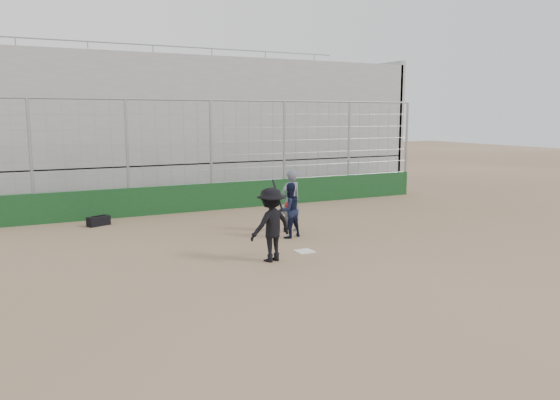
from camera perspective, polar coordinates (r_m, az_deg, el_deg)
name	(u,v)px	position (r m, az deg, el deg)	size (l,w,h in m)	color
ground	(304,252)	(14.09, 2.57, -5.42)	(90.00, 90.00, 0.00)	brown
home_plate	(304,251)	(14.09, 2.57, -5.37)	(0.44, 0.44, 0.02)	white
backstop	(212,184)	(20.21, -7.14, 1.66)	(18.10, 0.25, 4.04)	#113617
bleachers	(173,127)	(24.78, -11.10, 7.45)	(20.25, 6.70, 6.98)	gray
batter_at_plate	(271,225)	(13.02, -0.95, -2.58)	(1.28, 0.93, 1.93)	black
catcher_crouched	(290,219)	(15.54, 1.01, -2.03)	(0.92, 0.81, 1.08)	black
umpire	(291,204)	(16.29, 1.12, -0.42)	(0.68, 0.45, 1.69)	#545D6B
equipment_bag	(99,221)	(18.22, -18.43, -2.09)	(0.76, 0.55, 0.34)	black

